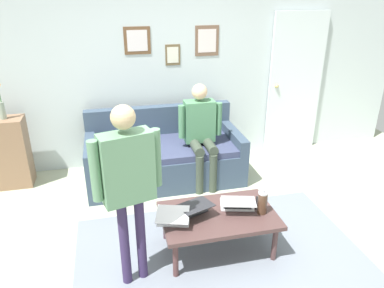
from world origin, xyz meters
TOP-DOWN VIEW (x-y plane):
  - ground_plane at (0.00, 0.00)m, footprint 7.68×7.68m
  - area_rug at (-0.13, 0.06)m, footprint 2.70×1.74m
  - back_wall at (-0.00, -2.20)m, footprint 7.04×0.11m
  - interior_door at (-1.92, -2.11)m, footprint 0.82×0.09m
  - couch at (0.14, -1.60)m, footprint 1.96×0.94m
  - coffee_table at (-0.13, -0.04)m, footprint 1.07×0.68m
  - laptop_left at (0.12, -0.11)m, footprint 0.41×0.43m
  - laptop_center at (-0.33, -0.09)m, footprint 0.39×0.41m
  - laptop_right at (0.31, -0.01)m, footprint 0.36×0.38m
  - french_press at (-0.52, 0.04)m, footprint 0.11×0.09m
  - side_shelf at (2.02, -1.84)m, footprint 0.42×0.32m
  - flower_vase at (2.02, -1.84)m, footprint 0.08×0.09m
  - person_standing at (0.69, 0.18)m, footprint 0.56×0.27m
  - person_seated at (-0.30, -1.37)m, footprint 0.55×0.51m

SIDE VIEW (x-z plane):
  - ground_plane at x=0.00m, z-range 0.00..0.00m
  - area_rug at x=-0.13m, z-range 0.00..0.01m
  - couch at x=0.14m, z-range -0.14..0.74m
  - coffee_table at x=-0.13m, z-range 0.16..0.56m
  - side_shelf at x=2.02m, z-range 0.00..0.89m
  - laptop_right at x=0.31m, z-range 0.37..0.52m
  - laptop_center at x=-0.33m, z-range 0.38..0.51m
  - laptop_left at x=0.12m, z-range 0.38..0.51m
  - french_press at x=-0.52m, z-range 0.39..0.64m
  - person_seated at x=-0.30m, z-range 0.09..1.37m
  - person_standing at x=0.69m, z-range 0.22..1.81m
  - interior_door at x=-1.92m, z-range 0.00..2.05m
  - flower_vase at x=2.02m, z-range 0.84..1.27m
  - back_wall at x=0.00m, z-range 0.00..2.70m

